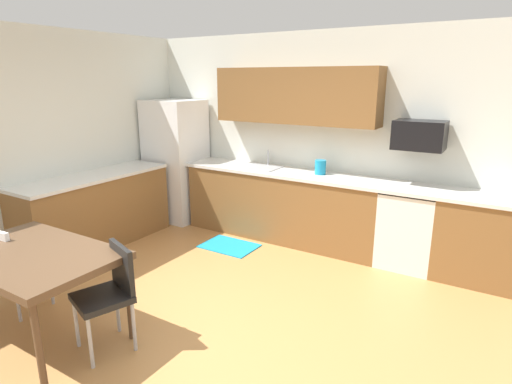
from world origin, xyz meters
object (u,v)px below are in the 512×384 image
dining_table (32,259)px  chair_near_table (110,289)px  chair_far_side (11,262)px  refrigerator (176,161)px  oven_range (408,227)px  microwave (419,135)px  kettle (320,168)px

dining_table → chair_near_table: bearing=22.8°
dining_table → chair_far_side: (-0.59, 0.12, -0.21)m
refrigerator → chair_near_table: (1.78, -2.77, -0.40)m
oven_range → microwave: size_ratio=1.69×
chair_near_table → chair_far_side: (-1.18, -0.13, 0.00)m
oven_range → microwave: 1.06m
microwave → dining_table: microwave is taller
microwave → dining_table: bearing=-125.2°
chair_far_side → microwave: bearing=47.3°
refrigerator → microwave: bearing=3.0°
microwave → chair_near_table: size_ratio=0.64×
refrigerator → chair_far_side: size_ratio=2.13×
dining_table → chair_near_table: (0.60, 0.25, -0.21)m
refrigerator → microwave: (3.44, 0.18, 0.60)m
kettle → refrigerator: bearing=-176.8°
chair_far_side → kettle: size_ratio=4.25×
oven_range → dining_table: bearing=-126.1°
chair_far_side → refrigerator: bearing=101.6°
dining_table → chair_far_side: bearing=168.3°
refrigerator → kettle: 2.31m
refrigerator → dining_table: size_ratio=1.29×
microwave → chair_far_side: size_ratio=0.64×
microwave → refrigerator: bearing=-177.0°
refrigerator → kettle: bearing=3.2°
dining_table → chair_far_side: 0.63m
chair_far_side → kettle: kettle is taller
kettle → chair_near_table: bearing=-100.2°
microwave → oven_range: bearing=-90.0°
microwave → kettle: 1.24m
microwave → kettle: (-1.14, -0.05, -0.49)m
oven_range → chair_near_table: 3.30m
chair_near_table → kettle: bearing=79.8°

